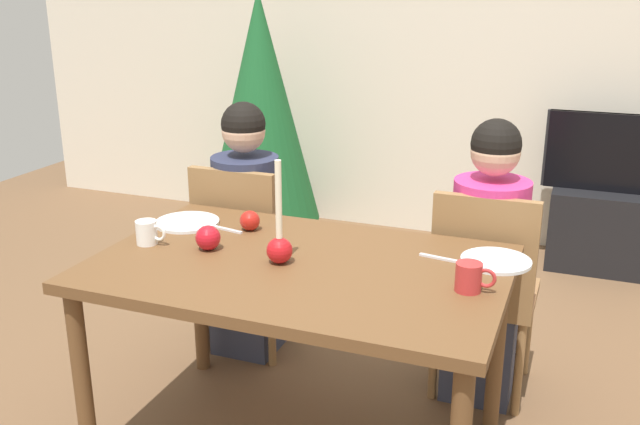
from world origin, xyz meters
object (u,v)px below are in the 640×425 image
at_px(tv_stand, 605,229).
at_px(apple_near_candle, 208,238).
at_px(chair_right, 484,283).
at_px(tv, 615,153).
at_px(candle_centerpiece, 279,243).
at_px(mug_right, 470,277).
at_px(chair_left, 244,248).
at_px(person_right_child, 486,267).
at_px(plate_left, 187,222).
at_px(apple_by_left_plate, 250,221).
at_px(dining_table, 299,285).
at_px(christmas_tree, 261,108).
at_px(mug_left, 147,232).
at_px(person_left_child, 247,234).
at_px(plate_right, 496,261).

height_order(tv_stand, apple_near_candle, apple_near_candle).
height_order(chair_right, tv, tv).
relative_size(tv, candle_centerpiece, 2.19).
bearing_deg(mug_right, chair_left, 150.42).
xyz_separation_m(person_right_child, plate_left, (-1.12, -0.42, 0.19)).
bearing_deg(apple_by_left_plate, candle_centerpiece, -47.18).
bearing_deg(dining_table, apple_near_candle, 179.88).
distance_m(chair_right, apple_by_left_plate, 0.97).
height_order(tv, plate_left, tv).
xyz_separation_m(chair_left, chair_right, (1.07, 0.00, 0.00)).
relative_size(candle_centerpiece, apple_by_left_plate, 4.64).
height_order(chair_right, tv_stand, chair_right).
xyz_separation_m(chair_right, candle_centerpiece, (-0.61, -0.63, 0.31)).
relative_size(chair_left, apple_by_left_plate, 11.57).
bearing_deg(christmas_tree, mug_left, -75.45).
bearing_deg(chair_left, christmas_tree, 112.57).
bearing_deg(tv, mug_left, -124.63).
relative_size(tv_stand, tv, 0.81).
bearing_deg(mug_right, plate_left, 168.29).
height_order(tv_stand, plate_left, plate_left).
relative_size(dining_table, mug_right, 11.06).
height_order(person_left_child, mug_left, person_left_child).
distance_m(chair_left, person_right_child, 1.08).
bearing_deg(plate_left, plate_right, 1.39).
bearing_deg(apple_near_candle, mug_right, -1.31).
height_order(chair_left, tv_stand, chair_left).
relative_size(chair_left, mug_left, 7.54).
height_order(chair_left, christmas_tree, christmas_tree).
relative_size(mug_left, apple_by_left_plate, 1.53).
bearing_deg(tv_stand, tv, 90.00).
bearing_deg(apple_by_left_plate, mug_right, -16.41).
height_order(tv_stand, tv, tv).
height_order(christmas_tree, plate_right, christmas_tree).
height_order(person_right_child, plate_left, person_right_child).
bearing_deg(chair_left, tv, 47.54).
height_order(apple_near_candle, apple_by_left_plate, apple_near_candle).
distance_m(dining_table, apple_near_candle, 0.37).
bearing_deg(mug_left, dining_table, 2.83).
relative_size(chair_right, christmas_tree, 0.53).
relative_size(dining_table, apple_near_candle, 15.61).
distance_m(person_left_child, tv_stand, 2.29).
height_order(person_left_child, candle_centerpiece, person_left_child).
bearing_deg(christmas_tree, apple_near_candle, -69.31).
height_order(dining_table, tv_stand, dining_table).
height_order(chair_right, christmas_tree, christmas_tree).
bearing_deg(dining_table, tv_stand, 66.00).
relative_size(dining_table, christmas_tree, 0.82).
height_order(tv_stand, mug_left, mug_left).
bearing_deg(tv_stand, christmas_tree, -173.28).
bearing_deg(dining_table, person_left_child, 129.38).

